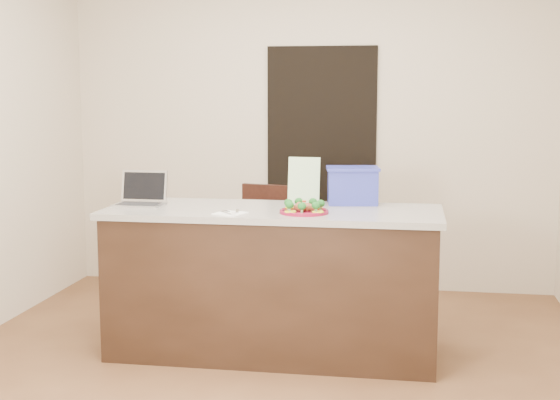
% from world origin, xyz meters
% --- Properties ---
extents(ground, '(4.00, 4.00, 0.00)m').
position_xyz_m(ground, '(0.00, 0.00, 0.00)').
color(ground, brown).
rests_on(ground, ground).
extents(room_shell, '(4.00, 4.00, 4.00)m').
position_xyz_m(room_shell, '(0.00, 0.00, 1.62)').
color(room_shell, white).
rests_on(room_shell, ground).
extents(doorway, '(0.90, 0.02, 2.00)m').
position_xyz_m(doorway, '(0.10, 1.98, 1.00)').
color(doorway, black).
rests_on(doorway, ground).
extents(island, '(2.06, 0.76, 0.92)m').
position_xyz_m(island, '(0.00, 0.25, 0.46)').
color(island, black).
rests_on(island, ground).
extents(plate, '(0.29, 0.29, 0.02)m').
position_xyz_m(plate, '(0.21, 0.11, 0.93)').
color(plate, maroon).
rests_on(plate, island).
extents(meatballs, '(0.12, 0.12, 0.04)m').
position_xyz_m(meatballs, '(0.21, 0.11, 0.96)').
color(meatballs, brown).
rests_on(meatballs, plate).
extents(broccoli, '(0.25, 0.24, 0.04)m').
position_xyz_m(broccoli, '(0.21, 0.11, 0.98)').
color(broccoli, '#144B1A').
rests_on(broccoli, plate).
extents(pepper_rings, '(0.25, 0.25, 0.01)m').
position_xyz_m(pepper_rings, '(0.21, 0.11, 0.94)').
color(pepper_rings, '#CED616').
rests_on(pepper_rings, plate).
extents(napkin, '(0.21, 0.21, 0.01)m').
position_xyz_m(napkin, '(-0.21, 0.01, 0.92)').
color(napkin, white).
rests_on(napkin, island).
extents(fork, '(0.09, 0.15, 0.00)m').
position_xyz_m(fork, '(-0.23, 0.02, 0.93)').
color(fork, '#ACABAF').
rests_on(fork, napkin).
extents(knife, '(0.04, 0.21, 0.01)m').
position_xyz_m(knife, '(-0.18, -0.01, 0.93)').
color(knife, silver).
rests_on(knife, napkin).
extents(yogurt_bottle, '(0.03, 0.03, 0.07)m').
position_xyz_m(yogurt_bottle, '(0.21, 0.14, 0.95)').
color(yogurt_bottle, beige).
rests_on(yogurt_bottle, island).
extents(laptop, '(0.31, 0.24, 0.21)m').
position_xyz_m(laptop, '(-0.85, 0.28, 0.98)').
color(laptop, '#BBBCC0').
rests_on(laptop, island).
extents(leaflet, '(0.21, 0.05, 0.29)m').
position_xyz_m(leaflet, '(0.15, 0.54, 1.07)').
color(leaflet, white).
rests_on(leaflet, island).
extents(blue_box, '(0.36, 0.29, 0.24)m').
position_xyz_m(blue_box, '(0.47, 0.54, 1.04)').
color(blue_box, '#2D36A4').
rests_on(blue_box, island).
extents(chair, '(0.51, 0.52, 0.95)m').
position_xyz_m(chair, '(-0.20, 1.09, 0.54)').
color(chair, black).
rests_on(chair, ground).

